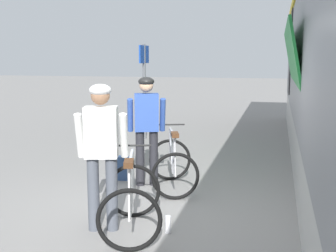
{
  "coord_description": "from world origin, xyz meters",
  "views": [
    {
      "loc": [
        1.45,
        -5.18,
        2.06
      ],
      "look_at": [
        -0.12,
        0.92,
        1.05
      ],
      "focal_mm": 45.6,
      "sensor_mm": 36.0,
      "label": 1
    }
  ],
  "objects_px": {
    "cyclist_far_in_blue": "(147,121)",
    "bicycle_far_silver": "(173,165)",
    "backpack_on_platform": "(121,168)",
    "platform_sign_post": "(144,75)",
    "bicycle_near_white": "(131,201)",
    "water_bottle_near_the_bikes": "(168,224)",
    "cyclist_near_in_white": "(102,144)"
  },
  "relations": [
    {
      "from": "bicycle_near_white",
      "to": "water_bottle_near_the_bikes",
      "type": "xyz_separation_m",
      "value": [
        0.42,
        0.11,
        -0.3
      ]
    },
    {
      "from": "cyclist_near_in_white",
      "to": "platform_sign_post",
      "type": "distance_m",
      "value": 5.96
    },
    {
      "from": "water_bottle_near_the_bikes",
      "to": "cyclist_near_in_white",
      "type": "bearing_deg",
      "value": -172.61
    },
    {
      "from": "platform_sign_post",
      "to": "bicycle_far_silver",
      "type": "bearing_deg",
      "value": -66.67
    },
    {
      "from": "backpack_on_platform",
      "to": "water_bottle_near_the_bikes",
      "type": "bearing_deg",
      "value": -61.62
    },
    {
      "from": "cyclist_far_in_blue",
      "to": "bicycle_near_white",
      "type": "relative_size",
      "value": 1.43
    },
    {
      "from": "bicycle_far_silver",
      "to": "cyclist_near_in_white",
      "type": "bearing_deg",
      "value": -103.49
    },
    {
      "from": "cyclist_near_in_white",
      "to": "water_bottle_near_the_bikes",
      "type": "distance_m",
      "value": 1.23
    },
    {
      "from": "cyclist_far_in_blue",
      "to": "water_bottle_near_the_bikes",
      "type": "relative_size",
      "value": 8.41
    },
    {
      "from": "bicycle_far_silver",
      "to": "backpack_on_platform",
      "type": "bearing_deg",
      "value": 161.55
    },
    {
      "from": "bicycle_far_silver",
      "to": "platform_sign_post",
      "type": "height_order",
      "value": "platform_sign_post"
    },
    {
      "from": "backpack_on_platform",
      "to": "platform_sign_post",
      "type": "relative_size",
      "value": 0.17
    },
    {
      "from": "cyclist_far_in_blue",
      "to": "backpack_on_platform",
      "type": "distance_m",
      "value": 1.02
    },
    {
      "from": "backpack_on_platform",
      "to": "bicycle_near_white",
      "type": "bearing_deg",
      "value": -71.89
    },
    {
      "from": "bicycle_near_white",
      "to": "bicycle_far_silver",
      "type": "xyz_separation_m",
      "value": [
        0.06,
        1.78,
        0.0
      ]
    },
    {
      "from": "bicycle_far_silver",
      "to": "backpack_on_platform",
      "type": "distance_m",
      "value": 1.05
    },
    {
      "from": "backpack_on_platform",
      "to": "cyclist_far_in_blue",
      "type": "bearing_deg",
      "value": -26.34
    },
    {
      "from": "backpack_on_platform",
      "to": "platform_sign_post",
      "type": "distance_m",
      "value": 4.03
    },
    {
      "from": "bicycle_far_silver",
      "to": "water_bottle_near_the_bikes",
      "type": "height_order",
      "value": "bicycle_far_silver"
    },
    {
      "from": "water_bottle_near_the_bikes",
      "to": "bicycle_far_silver",
      "type": "bearing_deg",
      "value": 102.1
    },
    {
      "from": "cyclist_far_in_blue",
      "to": "bicycle_far_silver",
      "type": "distance_m",
      "value": 0.81
    },
    {
      "from": "cyclist_far_in_blue",
      "to": "bicycle_far_silver",
      "type": "bearing_deg",
      "value": -15.66
    },
    {
      "from": "water_bottle_near_the_bikes",
      "to": "platform_sign_post",
      "type": "bearing_deg",
      "value": 110.19
    },
    {
      "from": "cyclist_near_in_white",
      "to": "bicycle_near_white",
      "type": "bearing_deg",
      "value": -2.07
    },
    {
      "from": "cyclist_far_in_blue",
      "to": "platform_sign_post",
      "type": "height_order",
      "value": "platform_sign_post"
    },
    {
      "from": "water_bottle_near_the_bikes",
      "to": "backpack_on_platform",
      "type": "bearing_deg",
      "value": 123.88
    },
    {
      "from": "backpack_on_platform",
      "to": "cyclist_near_in_white",
      "type": "bearing_deg",
      "value": -80.59
    },
    {
      "from": "bicycle_near_white",
      "to": "backpack_on_platform",
      "type": "distance_m",
      "value": 2.31
    },
    {
      "from": "cyclist_far_in_blue",
      "to": "bicycle_near_white",
      "type": "xyz_separation_m",
      "value": [
        0.4,
        -1.91,
        -0.65
      ]
    },
    {
      "from": "bicycle_near_white",
      "to": "water_bottle_near_the_bikes",
      "type": "height_order",
      "value": "bicycle_near_white"
    },
    {
      "from": "bicycle_far_silver",
      "to": "platform_sign_post",
      "type": "bearing_deg",
      "value": 113.33
    },
    {
      "from": "bicycle_near_white",
      "to": "backpack_on_platform",
      "type": "xyz_separation_m",
      "value": [
        -0.92,
        2.11,
        -0.2
      ]
    }
  ]
}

